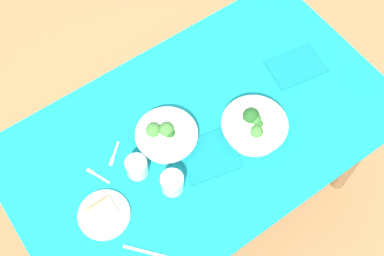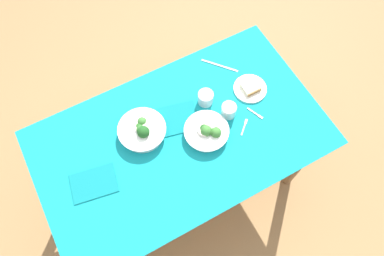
{
  "view_description": "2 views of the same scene",
  "coord_description": "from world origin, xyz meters",
  "px_view_note": "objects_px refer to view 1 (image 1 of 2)",
  "views": [
    {
      "loc": [
        0.54,
        0.7,
        2.44
      ],
      "look_at": [
        0.03,
        -0.02,
        0.8
      ],
      "focal_mm": 46.93,
      "sensor_mm": 36.0,
      "label": 1
    },
    {
      "loc": [
        -0.31,
        -0.69,
        2.48
      ],
      "look_at": [
        0.07,
        0.0,
        0.8
      ],
      "focal_mm": 33.98,
      "sensor_mm": 36.0,
      "label": 2
    }
  ],
  "objects_px": {
    "fork_by_far_bowl": "(97,175)",
    "bread_side_plate": "(104,214)",
    "table_knife_left": "(154,254)",
    "fork_by_near_bowl": "(114,155)",
    "napkin_folded_lower": "(296,66)",
    "water_glass_center": "(172,183)",
    "broccoli_bowl_far": "(254,126)",
    "napkin_folded_upper": "(209,156)",
    "water_glass_side": "(137,167)",
    "broccoli_bowl_near": "(166,135)"
  },
  "relations": [
    {
      "from": "fork_by_far_bowl",
      "to": "bread_side_plate",
      "type": "bearing_deg",
      "value": 136.32
    },
    {
      "from": "table_knife_left",
      "to": "bread_side_plate",
      "type": "bearing_deg",
      "value": -23.09
    },
    {
      "from": "fork_by_near_bowl",
      "to": "table_knife_left",
      "type": "height_order",
      "value": "same"
    },
    {
      "from": "table_knife_left",
      "to": "napkin_folded_lower",
      "type": "bearing_deg",
      "value": -111.61
    },
    {
      "from": "water_glass_center",
      "to": "broccoli_bowl_far",
      "type": "bearing_deg",
      "value": -178.23
    },
    {
      "from": "fork_by_near_bowl",
      "to": "table_knife_left",
      "type": "bearing_deg",
      "value": 36.9
    },
    {
      "from": "napkin_folded_upper",
      "to": "fork_by_near_bowl",
      "type": "bearing_deg",
      "value": -35.98
    },
    {
      "from": "table_knife_left",
      "to": "broccoli_bowl_far",
      "type": "bearing_deg",
      "value": -113.15
    },
    {
      "from": "bread_side_plate",
      "to": "water_glass_center",
      "type": "bearing_deg",
      "value": 168.6
    },
    {
      "from": "water_glass_center",
      "to": "water_glass_side",
      "type": "bearing_deg",
      "value": -60.64
    },
    {
      "from": "water_glass_side",
      "to": "table_knife_left",
      "type": "xyz_separation_m",
      "value": [
        0.12,
        0.29,
        -0.04
      ]
    },
    {
      "from": "broccoli_bowl_near",
      "to": "napkin_folded_upper",
      "type": "bearing_deg",
      "value": 120.6
    },
    {
      "from": "broccoli_bowl_near",
      "to": "fork_by_near_bowl",
      "type": "bearing_deg",
      "value": -16.08
    },
    {
      "from": "fork_by_far_bowl",
      "to": "napkin_folded_upper",
      "type": "relative_size",
      "value": 0.46
    },
    {
      "from": "napkin_folded_upper",
      "to": "water_glass_center",
      "type": "bearing_deg",
      "value": 7.34
    },
    {
      "from": "broccoli_bowl_near",
      "to": "napkin_folded_lower",
      "type": "xyz_separation_m",
      "value": [
        -0.61,
        0.03,
        -0.03
      ]
    },
    {
      "from": "broccoli_bowl_near",
      "to": "fork_by_far_bowl",
      "type": "distance_m",
      "value": 0.29
    },
    {
      "from": "broccoli_bowl_near",
      "to": "napkin_folded_upper",
      "type": "distance_m",
      "value": 0.18
    },
    {
      "from": "fork_by_near_bowl",
      "to": "napkin_folded_lower",
      "type": "bearing_deg",
      "value": 132.14
    },
    {
      "from": "broccoli_bowl_near",
      "to": "water_glass_side",
      "type": "distance_m",
      "value": 0.17
    },
    {
      "from": "broccoli_bowl_near",
      "to": "fork_by_far_bowl",
      "type": "xyz_separation_m",
      "value": [
        0.29,
        -0.02,
        -0.03
      ]
    },
    {
      "from": "water_glass_side",
      "to": "napkin_folded_upper",
      "type": "xyz_separation_m",
      "value": [
        -0.25,
        0.1,
        -0.04
      ]
    },
    {
      "from": "broccoli_bowl_far",
      "to": "bread_side_plate",
      "type": "height_order",
      "value": "broccoli_bowl_far"
    },
    {
      "from": "broccoli_bowl_near",
      "to": "bread_side_plate",
      "type": "distance_m",
      "value": 0.36
    },
    {
      "from": "bread_side_plate",
      "to": "napkin_folded_lower",
      "type": "height_order",
      "value": "bread_side_plate"
    },
    {
      "from": "water_glass_side",
      "to": "fork_by_near_bowl",
      "type": "distance_m",
      "value": 0.12
    },
    {
      "from": "water_glass_side",
      "to": "table_knife_left",
      "type": "bearing_deg",
      "value": 67.97
    },
    {
      "from": "broccoli_bowl_far",
      "to": "napkin_folded_upper",
      "type": "distance_m",
      "value": 0.2
    },
    {
      "from": "napkin_folded_upper",
      "to": "broccoli_bowl_near",
      "type": "bearing_deg",
      "value": -59.4
    },
    {
      "from": "bread_side_plate",
      "to": "broccoli_bowl_near",
      "type": "bearing_deg",
      "value": -160.46
    },
    {
      "from": "bread_side_plate",
      "to": "table_knife_left",
      "type": "relative_size",
      "value": 0.83
    },
    {
      "from": "bread_side_plate",
      "to": "water_glass_center",
      "type": "height_order",
      "value": "water_glass_center"
    },
    {
      "from": "fork_by_far_bowl",
      "to": "fork_by_near_bowl",
      "type": "xyz_separation_m",
      "value": [
        -0.09,
        -0.03,
        0.0
      ]
    },
    {
      "from": "broccoli_bowl_near",
      "to": "water_glass_center",
      "type": "height_order",
      "value": "broccoli_bowl_near"
    },
    {
      "from": "bread_side_plate",
      "to": "fork_by_near_bowl",
      "type": "height_order",
      "value": "bread_side_plate"
    },
    {
      "from": "broccoli_bowl_far",
      "to": "fork_by_far_bowl",
      "type": "distance_m",
      "value": 0.6
    },
    {
      "from": "water_glass_center",
      "to": "fork_by_far_bowl",
      "type": "bearing_deg",
      "value": -44.4
    },
    {
      "from": "water_glass_side",
      "to": "water_glass_center",
      "type": "bearing_deg",
      "value": 119.36
    },
    {
      "from": "napkin_folded_lower",
      "to": "fork_by_far_bowl",
      "type": "bearing_deg",
      "value": -3.44
    },
    {
      "from": "broccoli_bowl_near",
      "to": "fork_by_far_bowl",
      "type": "bearing_deg",
      "value": -4.32
    },
    {
      "from": "broccoli_bowl_far",
      "to": "broccoli_bowl_near",
      "type": "xyz_separation_m",
      "value": [
        0.29,
        -0.16,
        -0.01
      ]
    },
    {
      "from": "napkin_folded_lower",
      "to": "water_glass_center",
      "type": "bearing_deg",
      "value": 11.25
    },
    {
      "from": "fork_by_far_bowl",
      "to": "water_glass_center",
      "type": "bearing_deg",
      "value": -157.19
    },
    {
      "from": "water_glass_center",
      "to": "fork_by_far_bowl",
      "type": "distance_m",
      "value": 0.28
    },
    {
      "from": "water_glass_side",
      "to": "table_knife_left",
      "type": "relative_size",
      "value": 0.36
    },
    {
      "from": "table_knife_left",
      "to": "napkin_folded_upper",
      "type": "height_order",
      "value": "napkin_folded_upper"
    },
    {
      "from": "water_glass_center",
      "to": "table_knife_left",
      "type": "height_order",
      "value": "water_glass_center"
    },
    {
      "from": "broccoli_bowl_far",
      "to": "broccoli_bowl_near",
      "type": "relative_size",
      "value": 1.07
    },
    {
      "from": "bread_side_plate",
      "to": "water_glass_side",
      "type": "relative_size",
      "value": 2.31
    },
    {
      "from": "broccoli_bowl_far",
      "to": "bread_side_plate",
      "type": "xyz_separation_m",
      "value": [
        0.63,
        -0.04,
        -0.02
      ]
    }
  ]
}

